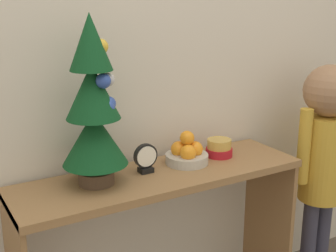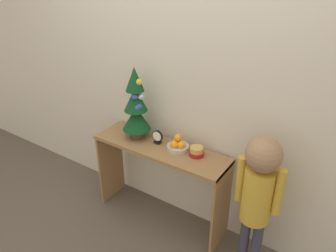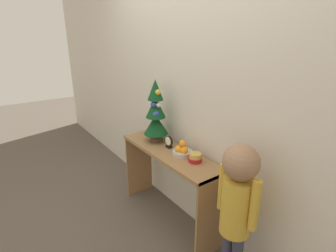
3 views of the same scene
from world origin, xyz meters
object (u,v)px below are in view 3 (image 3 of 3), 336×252
(fruit_bowl, at_px, (182,150))
(mini_tree, at_px, (156,113))
(singing_bowl, at_px, (195,158))
(child_figure, at_px, (237,198))
(desk_clock, at_px, (169,142))

(fruit_bowl, bearing_deg, mini_tree, -178.17)
(mini_tree, relative_size, fruit_bowl, 3.49)
(singing_bowl, relative_size, child_figure, 0.10)
(mini_tree, distance_m, fruit_bowl, 0.47)
(mini_tree, bearing_deg, fruit_bowl, 1.83)
(child_figure, bearing_deg, fruit_bowl, 172.43)
(singing_bowl, bearing_deg, fruit_bowl, -177.99)
(mini_tree, xyz_separation_m, singing_bowl, (0.56, 0.02, -0.25))
(fruit_bowl, bearing_deg, desk_clock, -178.34)
(desk_clock, height_order, child_figure, child_figure)
(singing_bowl, height_order, desk_clock, desk_clock)
(fruit_bowl, height_order, desk_clock, fruit_bowl)
(fruit_bowl, height_order, child_figure, child_figure)
(fruit_bowl, relative_size, child_figure, 0.16)
(mini_tree, distance_m, child_figure, 1.14)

